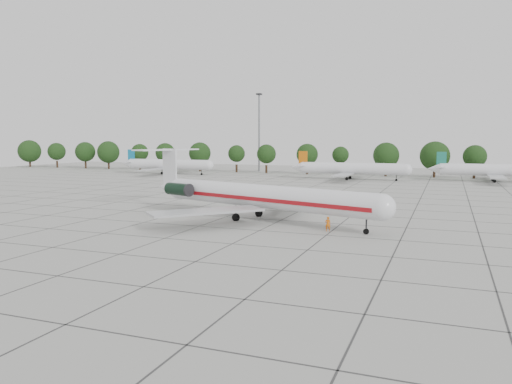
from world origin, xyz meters
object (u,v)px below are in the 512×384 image
main_airliner (251,195)px  bg_airliner_b (168,165)px  bg_airliner_d (498,170)px  floodlight_mast (259,128)px  bg_airliner_c (352,169)px  ground_crew (328,224)px

main_airliner → bg_airliner_b: bearing=146.4°
bg_airliner_d → floodlight_mast: 72.96m
main_airliner → bg_airliner_d: bearing=82.6°
bg_airliner_b → bg_airliner_d: bearing=3.1°
bg_airliner_d → floodlight_mast: bearing=166.3°
bg_airliner_c → bg_airliner_b: bearing=178.8°
ground_crew → floodlight_mast: floodlight_mast is taller
main_airliner → bg_airliner_b: main_airliner is taller
bg_airliner_b → floodlight_mast: size_ratio=1.11×
bg_airliner_d → bg_airliner_c: bearing=-170.2°
bg_airliner_b → floodlight_mast: bearing=45.9°
floodlight_mast → bg_airliner_c: bearing=-33.7°
main_airliner → ground_crew: size_ratio=22.07×
bg_airliner_b → bg_airliner_d: 91.48m
bg_airliner_c → floodlight_mast: 43.35m
bg_airliner_c → floodlight_mast: floodlight_mast is taller
floodlight_mast → main_airliner: bearing=-69.9°
bg_airliner_c → bg_airliner_d: same height
ground_crew → bg_airliner_c: size_ratio=0.06×
bg_airliner_c → bg_airliner_d: size_ratio=1.00×
main_airliner → bg_airliner_b: size_ratio=1.37×
main_airliner → floodlight_mast: floodlight_mast is taller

